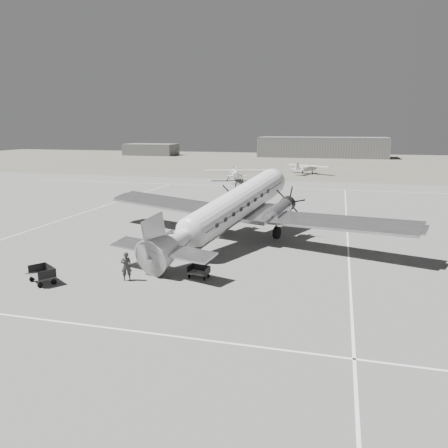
% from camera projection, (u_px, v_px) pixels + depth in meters
% --- Properties ---
extents(ground, '(260.00, 260.00, 0.00)m').
position_uv_depth(ground, '(195.00, 252.00, 35.14)').
color(ground, slate).
rests_on(ground, ground).
extents(taxi_line_near, '(60.00, 0.15, 0.01)m').
position_uv_depth(taxi_line_near, '(106.00, 328.00, 21.92)').
color(taxi_line_near, white).
rests_on(taxi_line_near, ground).
extents(taxi_line_right, '(0.15, 80.00, 0.01)m').
position_uv_depth(taxi_line_right, '(349.00, 264.00, 32.16)').
color(taxi_line_right, white).
rests_on(taxi_line_right, ground).
extents(taxi_line_left, '(0.15, 60.00, 0.01)m').
position_uv_depth(taxi_line_left, '(71.00, 217.00, 49.06)').
color(taxi_line_left, white).
rests_on(taxi_line_left, ground).
extents(taxi_line_horizon, '(90.00, 0.15, 0.01)m').
position_uv_depth(taxi_line_horizon, '(271.00, 187.00, 72.90)').
color(taxi_line_horizon, white).
rests_on(taxi_line_horizon, ground).
extents(grass_infield, '(260.00, 90.00, 0.01)m').
position_uv_depth(grass_infield, '(300.00, 162.00, 124.82)').
color(grass_infield, '#5B584C').
rests_on(grass_infield, ground).
extents(hangar_main, '(42.00, 14.00, 6.60)m').
position_uv_depth(hangar_main, '(322.00, 147.00, 146.46)').
color(hangar_main, slate).
rests_on(hangar_main, ground).
extents(shed_secondary, '(18.00, 10.00, 4.00)m').
position_uv_depth(shed_secondary, '(151.00, 149.00, 156.94)').
color(shed_secondary, '#5D5D5D').
rests_on(shed_secondary, ground).
extents(dc3_airliner, '(35.23, 29.18, 5.77)m').
position_uv_depth(dc3_airliner, '(230.00, 211.00, 37.00)').
color(dc3_airliner, '#B6B6B8').
rests_on(dc3_airliner, ground).
extents(light_plane_left, '(13.57, 12.16, 2.35)m').
position_uv_depth(light_plane_left, '(235.00, 175.00, 81.24)').
color(light_plane_left, silver).
rests_on(light_plane_left, ground).
extents(light_plane_right, '(12.83, 11.99, 2.12)m').
position_uv_depth(light_plane_right, '(307.00, 169.00, 93.46)').
color(light_plane_right, silver).
rests_on(light_plane_right, ground).
extents(baggage_cart_near, '(1.59, 1.23, 0.82)m').
position_uv_depth(baggage_cart_near, '(199.00, 272.00, 29.06)').
color(baggage_cart_near, '#5D5D5D').
rests_on(baggage_cart_near, ground).
extents(baggage_cart_far, '(2.37, 2.21, 1.10)m').
position_uv_depth(baggage_cart_far, '(42.00, 275.00, 28.10)').
color(baggage_cart_far, '#5D5D5D').
rests_on(baggage_cart_far, ground).
extents(ground_crew, '(0.84, 0.73, 1.94)m').
position_uv_depth(ground_crew, '(126.00, 266.00, 28.52)').
color(ground_crew, '#313131').
rests_on(ground_crew, ground).
extents(ramp_agent, '(0.88, 0.95, 1.57)m').
position_uv_depth(ramp_agent, '(147.00, 251.00, 32.79)').
color(ramp_agent, beige).
rests_on(ramp_agent, ground).
extents(passenger, '(0.82, 0.96, 1.66)m').
position_uv_depth(passenger, '(173.00, 241.00, 35.33)').
color(passenger, '#ABABA9').
rests_on(passenger, ground).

